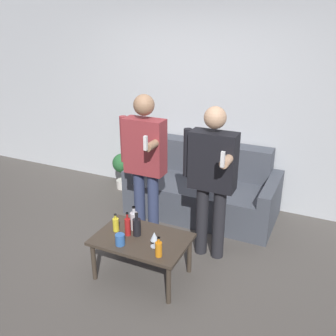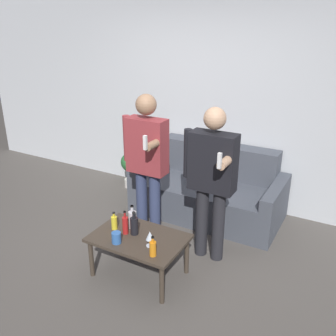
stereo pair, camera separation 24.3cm
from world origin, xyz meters
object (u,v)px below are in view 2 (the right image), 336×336
object	(u,v)px
person_standing_right	(212,175)
coffee_table	(139,241)
person_standing_left	(147,157)
couch	(209,191)
bottle_orange	(114,222)

from	to	relation	value
person_standing_right	coffee_table	bearing A→B (deg)	-127.15
coffee_table	person_standing_left	size ratio (longest dim) A/B	0.54
coffee_table	person_standing_right	bearing A→B (deg)	52.85
person_standing_right	couch	bearing A→B (deg)	112.93
bottle_orange	coffee_table	bearing A→B (deg)	-1.83
couch	person_standing_right	size ratio (longest dim) A/B	1.14
bottle_orange	person_standing_right	size ratio (longest dim) A/B	0.11
coffee_table	couch	bearing A→B (deg)	86.70
couch	person_standing_right	bearing A→B (deg)	-67.07
coffee_table	bottle_orange	distance (m)	0.31
coffee_table	bottle_orange	world-z (taller)	bottle_orange
couch	coffee_table	world-z (taller)	couch
bottle_orange	person_standing_left	world-z (taller)	person_standing_left
person_standing_left	couch	bearing A→B (deg)	65.65
bottle_orange	person_standing_right	bearing A→B (deg)	38.76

